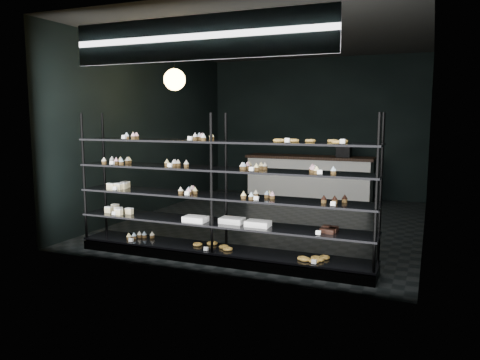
{
  "coord_description": "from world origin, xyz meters",
  "views": [
    {
      "loc": [
        2.56,
        -7.81,
        1.87
      ],
      "look_at": [
        0.13,
        -1.9,
        0.99
      ],
      "focal_mm": 35.0,
      "sensor_mm": 36.0,
      "label": 1
    }
  ],
  "objects": [
    {
      "name": "signage",
      "position": [
        0.0,
        -2.93,
        2.75
      ],
      "size": [
        3.3,
        0.05,
        0.5
      ],
      "color": "#0B133B",
      "rests_on": "room"
    },
    {
      "name": "room",
      "position": [
        0.0,
        0.0,
        1.6
      ],
      "size": [
        5.01,
        6.01,
        3.2
      ],
      "color": "black",
      "rests_on": "ground"
    },
    {
      "name": "pendant_lamp",
      "position": [
        -1.32,
        -1.15,
        2.45
      ],
      "size": [
        0.34,
        0.34,
        0.9
      ],
      "color": "black",
      "rests_on": "room"
    },
    {
      "name": "display_shelf",
      "position": [
        0.03,
        -2.45,
        0.63
      ],
      "size": [
        4.0,
        0.5,
        1.91
      ],
      "color": "black",
      "rests_on": "room"
    },
    {
      "name": "service_counter",
      "position": [
        0.02,
        2.5,
        0.5
      ],
      "size": [
        2.87,
        0.65,
        1.23
      ],
      "color": "silver",
      "rests_on": "room"
    }
  ]
}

